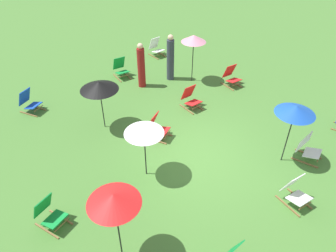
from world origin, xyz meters
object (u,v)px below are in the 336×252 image
object	(u,v)px
deckchair_7	(156,48)
deckchair_9	(191,98)
deckchair_2	(121,68)
umbrella_4	(144,130)
deckchair_11	(49,213)
umbrella_0	(114,199)
deckchair_1	(307,148)
person_0	(170,59)
person_1	(141,66)
umbrella_2	(99,86)
umbrella_3	(296,110)
deckchair_8	(295,191)
deckchair_4	(29,102)
umbrella_1	(194,39)
deckchair_10	(231,76)
deckchair_6	(157,127)

from	to	relation	value
deckchair_7	deckchair_9	world-z (taller)	same
deckchair_2	umbrella_4	distance (m)	5.83
deckchair_11	deckchair_2	bearing A→B (deg)	24.67
deckchair_7	umbrella_4	distance (m)	7.71
deckchair_9	deckchair_7	bearing A→B (deg)	69.99
deckchair_2	umbrella_0	bearing A→B (deg)	-115.33
deckchair_1	person_0	xyz separation A→B (m)	(1.07, 6.03, 0.52)
person_1	umbrella_2	bearing A→B (deg)	170.85
person_1	umbrella_3	bearing A→B (deg)	-122.37
deckchair_8	umbrella_4	bearing A→B (deg)	133.70
deckchair_1	umbrella_0	world-z (taller)	umbrella_0
deckchair_4	deckchair_1	bearing A→B (deg)	-81.79
deckchair_9	umbrella_4	size ratio (longest dim) A/B	0.52
deckchair_4	deckchair_9	bearing A→B (deg)	-63.84
umbrella_2	umbrella_1	bearing A→B (deg)	-3.60
deckchair_7	umbrella_0	distance (m)	10.09
deckchair_10	person_1	world-z (taller)	person_1
deckchair_10	deckchair_11	world-z (taller)	same
deckchair_4	deckchair_9	xyz separation A→B (m)	(3.84, -4.06, 0.00)
deckchair_6	deckchair_10	size ratio (longest dim) A/B	1.00
deckchair_2	umbrella_2	distance (m)	3.62
deckchair_9	person_1	bearing A→B (deg)	102.98
deckchair_11	umbrella_0	world-z (taller)	umbrella_0
deckchair_2	deckchair_9	xyz separation A→B (m)	(0.06, -3.55, 0.00)
umbrella_2	umbrella_3	world-z (taller)	umbrella_3
deckchair_4	umbrella_0	world-z (taller)	umbrella_0
deckchair_4	deckchair_10	bearing A→B (deg)	-52.12
person_0	person_1	distance (m)	1.26
umbrella_0	umbrella_2	distance (m)	4.63
deckchair_7	umbrella_1	size ratio (longest dim) A/B	0.44
umbrella_0	umbrella_2	xyz separation A→B (m)	(2.70, 3.76, -0.23)
deckchair_4	deckchair_8	world-z (taller)	same
deckchair_1	deckchair_8	size ratio (longest dim) A/B	0.96
deckchair_2	deckchair_1	bearing A→B (deg)	-72.05
deckchair_4	deckchair_10	distance (m)	7.49
deckchair_11	umbrella_3	xyz separation A→B (m)	(5.54, -3.10, 1.37)
umbrella_0	deckchair_8	bearing A→B (deg)	-30.21
deckchair_8	umbrella_2	bearing A→B (deg)	117.35
deckchair_2	umbrella_0	size ratio (longest dim) A/B	0.46
deckchair_8	umbrella_2	xyz separation A→B (m)	(-1.04, 5.93, 1.16)
deckchair_6	person_1	distance (m)	3.29
deckchair_7	umbrella_3	world-z (taller)	umbrella_3
deckchair_1	person_0	size ratio (longest dim) A/B	0.45
deckchair_10	umbrella_1	bearing A→B (deg)	134.00
deckchair_2	person_1	distance (m)	1.28
person_0	umbrella_1	bearing A→B (deg)	65.78
deckchair_8	umbrella_4	distance (m)	3.99
deckchair_2	umbrella_0	distance (m)	8.10
deckchair_9	umbrella_3	xyz separation A→B (m)	(-0.45, -3.66, 1.37)
person_0	umbrella_2	bearing A→B (deg)	-47.74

